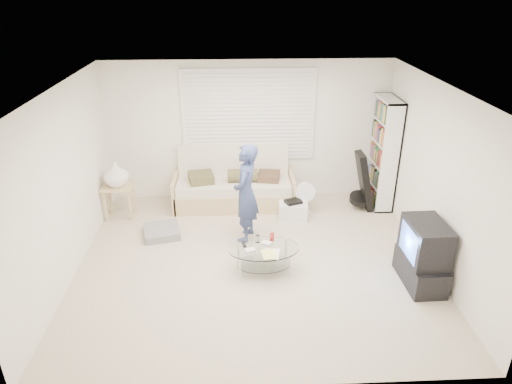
{
  "coord_description": "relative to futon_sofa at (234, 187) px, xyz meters",
  "views": [
    {
      "loc": [
        -0.24,
        -5.56,
        3.74
      ],
      "look_at": [
        0.04,
        0.3,
        0.97
      ],
      "focal_mm": 32.0,
      "sensor_mm": 36.0,
      "label": 1
    }
  ],
  "objects": [
    {
      "name": "coffee_table",
      "position": [
        0.4,
        -2.11,
        -0.05
      ],
      "size": [
        1.01,
        0.67,
        0.49
      ],
      "color": "silver",
      "rests_on": "ground"
    },
    {
      "name": "futon_sofa",
      "position": [
        0.0,
        0.0,
        0.0
      ],
      "size": [
        2.13,
        0.86,
        1.04
      ],
      "color": "tan",
      "rests_on": "ground"
    },
    {
      "name": "floor_fan",
      "position": [
        1.22,
        -0.41,
        0.0
      ],
      "size": [
        0.36,
        0.24,
        0.59
      ],
      "color": "white",
      "rests_on": "ground"
    },
    {
      "name": "room_shell",
      "position": [
        0.28,
        -1.4,
        1.29
      ],
      "size": [
        5.02,
        4.52,
        2.51
      ],
      "color": "white",
      "rests_on": "ground"
    },
    {
      "name": "window_blinds",
      "position": [
        0.28,
        0.33,
        1.21
      ],
      "size": [
        2.32,
        0.08,
        1.62
      ],
      "color": "silver",
      "rests_on": "ground"
    },
    {
      "name": "bookshelf",
      "position": [
        2.6,
        -0.09,
        0.63
      ],
      "size": [
        0.31,
        0.81,
        1.93
      ],
      "color": "white",
      "rests_on": "ground"
    },
    {
      "name": "tv_unit",
      "position": [
        2.48,
        -2.48,
        0.1
      ],
      "size": [
        0.48,
        0.84,
        0.91
      ],
      "color": "black",
      "rests_on": "ground"
    },
    {
      "name": "side_table",
      "position": [
        -1.94,
        -0.39,
        0.41
      ],
      "size": [
        0.51,
        0.41,
        1.01
      ],
      "color": "tan",
      "rests_on": "ground"
    },
    {
      "name": "storage_bin",
      "position": [
        1.0,
        -0.59,
        -0.19
      ],
      "size": [
        0.5,
        0.37,
        0.33
      ],
      "color": "white",
      "rests_on": "ground"
    },
    {
      "name": "grey_floor_pillow",
      "position": [
        -1.16,
        -1.06,
        -0.28
      ],
      "size": [
        0.65,
        0.65,
        0.12
      ],
      "primitive_type": "cube",
      "rotation": [
        0.0,
        0.0,
        0.23
      ],
      "color": "slate",
      "rests_on": "ground"
    },
    {
      "name": "standing_person",
      "position": [
        0.18,
        -1.21,
        0.44
      ],
      "size": [
        0.51,
        0.65,
        1.56
      ],
      "primitive_type": "imported",
      "rotation": [
        0.0,
        0.0,
        -1.84
      ],
      "color": "navy",
      "rests_on": "ground"
    },
    {
      "name": "ground",
      "position": [
        0.28,
        -1.87,
        -0.34
      ],
      "size": [
        5.0,
        5.0,
        0.0
      ],
      "primitive_type": "plane",
      "color": "#B9A990",
      "rests_on": "ground"
    },
    {
      "name": "guitar_case",
      "position": [
        2.25,
        -0.3,
        0.12
      ],
      "size": [
        0.4,
        0.39,
        1.03
      ],
      "color": "black",
      "rests_on": "ground"
    }
  ]
}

